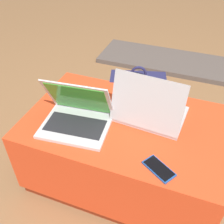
% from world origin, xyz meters
% --- Properties ---
extents(ground_plane, '(14.00, 14.00, 0.00)m').
position_xyz_m(ground_plane, '(0.00, 0.00, 0.00)').
color(ground_plane, olive).
extents(ottoman, '(1.01, 0.64, 0.43)m').
position_xyz_m(ottoman, '(0.00, 0.00, 0.21)').
color(ottoman, maroon).
rests_on(ottoman, ground_plane).
extents(laptop_near, '(0.35, 0.29, 0.24)m').
position_xyz_m(laptop_near, '(-0.21, -0.10, 0.48)').
color(laptop_near, silver).
rests_on(laptop_near, ottoman).
extents(laptop_far, '(0.36, 0.29, 0.26)m').
position_xyz_m(laptop_far, '(0.10, 0.06, 0.48)').
color(laptop_far, '#B7B7BC').
rests_on(laptop_far, ottoman).
extents(cell_phone, '(0.15, 0.13, 0.01)m').
position_xyz_m(cell_phone, '(0.23, -0.24, 0.43)').
color(cell_phone, '#1E4C9E').
rests_on(cell_phone, ottoman).
extents(backpack, '(0.38, 0.27, 0.50)m').
position_xyz_m(backpack, '(-0.06, 0.44, 0.21)').
color(backpack, '#23234C').
rests_on(backpack, ground_plane).
extents(fireplace_hearth, '(1.40, 0.50, 0.04)m').
position_xyz_m(fireplace_hearth, '(0.00, 1.47, 0.02)').
color(fireplace_hearth, '#564C47').
rests_on(fireplace_hearth, ground_plane).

